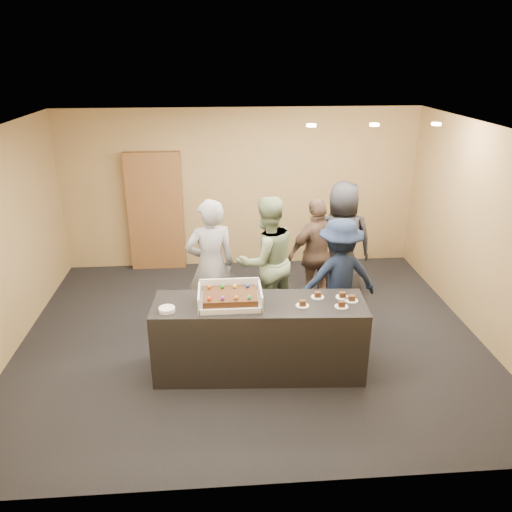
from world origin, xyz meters
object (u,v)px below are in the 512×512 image
object	(u,v)px
storage_cabinet	(156,212)
person_navy_man	(339,277)
sheet_cake	(230,296)
person_sage_man	(267,261)
serving_counter	(259,338)
plate_stack	(167,309)
person_server_grey	(211,266)
cake_box	(230,299)
person_dark_suit	(342,242)
person_brown_extra	(317,254)

from	to	relation	value
storage_cabinet	person_navy_man	world-z (taller)	storage_cabinet
sheet_cake	person_sage_man	distance (m)	1.33
serving_counter	plate_stack	size ratio (longest dim) A/B	13.62
person_server_grey	storage_cabinet	bearing A→B (deg)	-79.49
cake_box	sheet_cake	bearing A→B (deg)	-90.95
serving_counter	storage_cabinet	xyz separation A→B (m)	(-1.49, 3.22, 0.56)
person_sage_man	person_navy_man	xyz separation A→B (m)	(0.91, -0.39, -0.10)
person_dark_suit	sheet_cake	bearing A→B (deg)	51.59
serving_counter	person_sage_man	distance (m)	1.32
sheet_cake	person_brown_extra	size ratio (longest dim) A/B	0.37
sheet_cake	serving_counter	bearing A→B (deg)	-0.00
storage_cabinet	cake_box	distance (m)	3.40
sheet_cake	plate_stack	size ratio (longest dim) A/B	3.40
storage_cabinet	sheet_cake	bearing A→B (deg)	-70.14
person_sage_man	person_dark_suit	bearing A→B (deg)	-175.16
person_sage_man	sheet_cake	bearing A→B (deg)	43.87
storage_cabinet	person_navy_man	bearing A→B (deg)	-42.55
cake_box	sheet_cake	distance (m)	0.06
cake_box	sheet_cake	xyz separation A→B (m)	(-0.00, -0.03, 0.05)
serving_counter	person_navy_man	bearing A→B (deg)	40.28
sheet_cake	person_sage_man	world-z (taller)	person_sage_man
storage_cabinet	person_brown_extra	xyz separation A→B (m)	(2.46, -1.60, -0.19)
cake_box	person_brown_extra	bearing A→B (deg)	50.78
cake_box	plate_stack	size ratio (longest dim) A/B	3.98
person_brown_extra	person_navy_man	bearing A→B (deg)	77.25
person_navy_man	plate_stack	bearing A→B (deg)	17.00
cake_box	plate_stack	bearing A→B (deg)	-168.79
person_server_grey	person_sage_man	xyz separation A→B (m)	(0.75, 0.16, -0.01)
plate_stack	person_brown_extra	size ratio (longest dim) A/B	0.11
plate_stack	person_dark_suit	distance (m)	3.09
plate_stack	storage_cabinet	bearing A→B (deg)	98.08
person_sage_man	person_brown_extra	size ratio (longest dim) A/B	1.09
storage_cabinet	person_server_grey	bearing A→B (deg)	-66.35
person_server_grey	person_sage_man	distance (m)	0.77
serving_counter	person_navy_man	size ratio (longest dim) A/B	1.51
serving_counter	person_navy_man	world-z (taller)	person_navy_man
plate_stack	person_sage_man	distance (m)	1.81
person_sage_man	plate_stack	bearing A→B (deg)	24.83
person_dark_suit	cake_box	bearing A→B (deg)	51.19
person_brown_extra	person_dark_suit	bearing A→B (deg)	-174.50
person_server_grey	person_dark_suit	xyz separation A→B (m)	(1.93, 0.77, -0.00)
plate_stack	cake_box	bearing A→B (deg)	11.21
cake_box	sheet_cake	size ratio (longest dim) A/B	1.17
cake_box	person_navy_man	distance (m)	1.65
storage_cabinet	person_brown_extra	world-z (taller)	storage_cabinet
person_server_grey	plate_stack	bearing A→B (deg)	55.09
plate_stack	person_dark_suit	size ratio (longest dim) A/B	0.10
person_navy_man	person_dark_suit	world-z (taller)	person_dark_suit
cake_box	person_server_grey	xyz separation A→B (m)	(-0.22, 1.04, -0.04)
person_server_grey	person_dark_suit	world-z (taller)	person_server_grey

